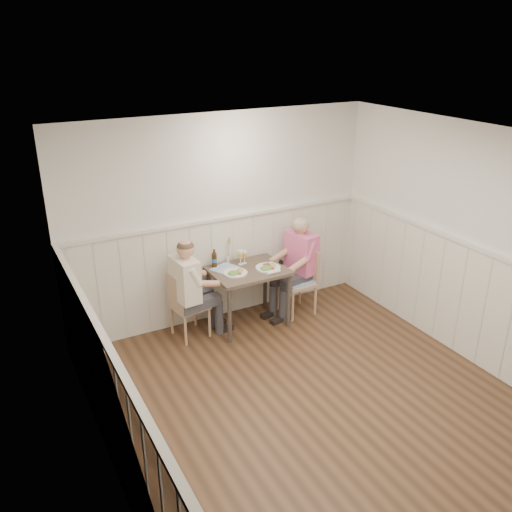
% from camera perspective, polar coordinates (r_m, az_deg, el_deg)
% --- Properties ---
extents(ground_plane, '(4.50, 4.50, 0.00)m').
position_cam_1_polar(ground_plane, '(5.59, 6.78, -15.65)').
color(ground_plane, '#432B1B').
extents(room_shell, '(4.04, 4.54, 2.60)m').
position_cam_1_polar(room_shell, '(4.81, 7.60, -1.27)').
color(room_shell, white).
rests_on(room_shell, ground).
extents(wainscot, '(4.00, 4.49, 1.34)m').
position_cam_1_polar(wainscot, '(5.68, 3.15, -6.46)').
color(wainscot, silver).
rests_on(wainscot, ground).
extents(dining_table, '(0.91, 0.70, 0.75)m').
position_cam_1_polar(dining_table, '(6.67, -0.81, -2.21)').
color(dining_table, '#4E423D').
rests_on(dining_table, ground).
extents(chair_right, '(0.42, 0.42, 0.88)m').
position_cam_1_polar(chair_right, '(7.06, 4.70, -2.37)').
color(chair_right, tan).
rests_on(chair_right, ground).
extents(chair_left, '(0.44, 0.44, 0.82)m').
position_cam_1_polar(chair_left, '(6.52, -7.40, -5.00)').
color(chair_left, tan).
rests_on(chair_left, ground).
extents(man_in_pink, '(0.66, 0.48, 1.32)m').
position_cam_1_polar(man_in_pink, '(7.07, 4.51, -1.64)').
color(man_in_pink, '#3F3F47').
rests_on(man_in_pink, ground).
extents(diner_cream, '(0.63, 0.43, 1.29)m').
position_cam_1_polar(diner_cream, '(6.44, -7.07, -4.40)').
color(diner_cream, '#3F3F47').
rests_on(diner_cream, ground).
extents(plate_man, '(0.31, 0.31, 0.08)m').
position_cam_1_polar(plate_man, '(6.63, 1.23, -1.17)').
color(plate_man, white).
rests_on(plate_man, dining_table).
extents(plate_diner, '(0.29, 0.29, 0.07)m').
position_cam_1_polar(plate_diner, '(6.49, -2.25, -1.74)').
color(plate_diner, white).
rests_on(plate_diner, dining_table).
extents(beer_glass_a, '(0.07, 0.07, 0.17)m').
position_cam_1_polar(beer_glass_a, '(6.75, -1.22, 0.10)').
color(beer_glass_a, silver).
rests_on(beer_glass_a, dining_table).
extents(beer_glass_b, '(0.08, 0.08, 0.19)m').
position_cam_1_polar(beer_glass_b, '(6.72, -1.64, 0.09)').
color(beer_glass_b, silver).
rests_on(beer_glass_b, dining_table).
extents(beer_bottle, '(0.07, 0.07, 0.23)m').
position_cam_1_polar(beer_bottle, '(6.67, -4.41, -0.34)').
color(beer_bottle, '#311F0D').
rests_on(beer_bottle, dining_table).
extents(rolled_napkin, '(0.18, 0.05, 0.04)m').
position_cam_1_polar(rolled_napkin, '(6.50, 1.87, -1.71)').
color(rolled_napkin, white).
rests_on(rolled_napkin, dining_table).
extents(grass_vase, '(0.04, 0.04, 0.36)m').
position_cam_1_polar(grass_vase, '(6.77, -2.99, 0.57)').
color(grass_vase, silver).
rests_on(grass_vase, dining_table).
extents(gingham_mat, '(0.37, 0.34, 0.01)m').
position_cam_1_polar(gingham_mat, '(6.66, -3.34, -1.29)').
color(gingham_mat, '#577EC3').
rests_on(gingham_mat, dining_table).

